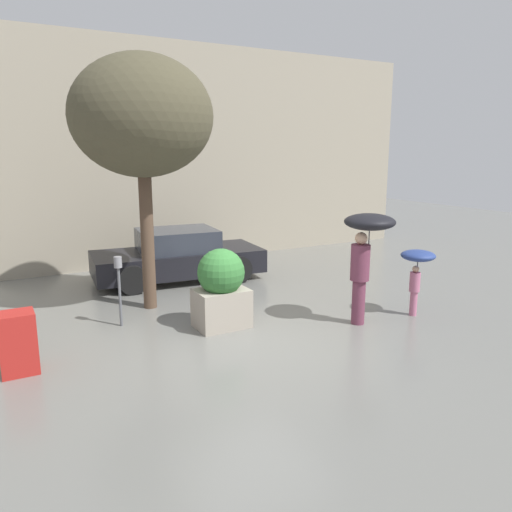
# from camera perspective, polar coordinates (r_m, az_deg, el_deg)

# --- Properties ---
(ground_plane) EXTENTS (40.00, 40.00, 0.00)m
(ground_plane) POSITION_cam_1_polar(r_m,az_deg,el_deg) (8.48, -0.95, -9.67)
(ground_plane) COLOR slate
(building_facade) EXTENTS (18.00, 0.30, 6.00)m
(building_facade) POSITION_cam_1_polar(r_m,az_deg,el_deg) (13.95, -13.92, 11.14)
(building_facade) COLOR #9E937F
(building_facade) RESTS_ON ground
(planter_box) EXTENTS (0.93, 0.84, 1.44)m
(planter_box) POSITION_cam_1_polar(r_m,az_deg,el_deg) (8.92, -3.99, -3.63)
(planter_box) COLOR #9E9384
(planter_box) RESTS_ON ground
(person_adult) EXTENTS (0.91, 0.91, 2.03)m
(person_adult) POSITION_cam_1_polar(r_m,az_deg,el_deg) (9.13, 12.47, 1.67)
(person_adult) COLOR brown
(person_adult) RESTS_ON ground
(person_child) EXTENTS (0.65, 0.65, 1.27)m
(person_child) POSITION_cam_1_polar(r_m,az_deg,el_deg) (10.00, 17.95, -0.79)
(person_child) COLOR #B76684
(person_child) RESTS_ON ground
(parked_car_near) EXTENTS (4.18, 2.24, 1.25)m
(parked_car_near) POSITION_cam_1_polar(r_m,az_deg,el_deg) (12.35, -8.92, -0.06)
(parked_car_near) COLOR black
(parked_car_near) RESTS_ON ground
(street_tree) EXTENTS (2.69, 2.69, 4.90)m
(street_tree) POSITION_cam_1_polar(r_m,az_deg,el_deg) (9.96, -12.92, 15.17)
(street_tree) COLOR brown
(street_tree) RESTS_ON ground
(parking_meter) EXTENTS (0.14, 0.14, 1.29)m
(parking_meter) POSITION_cam_1_polar(r_m,az_deg,el_deg) (9.22, -15.42, -2.28)
(parking_meter) COLOR #595B60
(parking_meter) RESTS_ON ground
(newspaper_box) EXTENTS (0.50, 0.44, 0.90)m
(newspaper_box) POSITION_cam_1_polar(r_m,az_deg,el_deg) (7.95, -25.58, -8.96)
(newspaper_box) COLOR #B2231E
(newspaper_box) RESTS_ON ground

